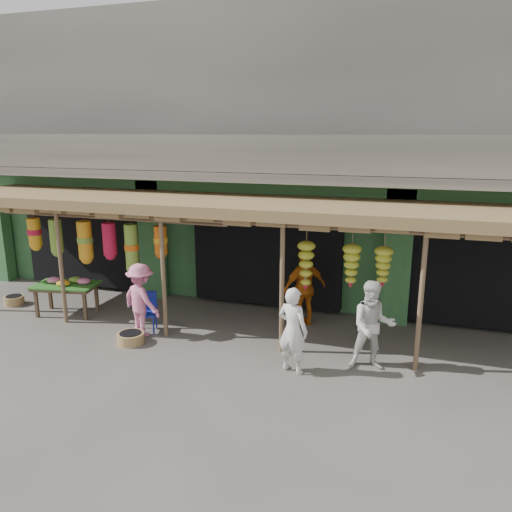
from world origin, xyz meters
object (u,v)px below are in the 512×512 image
(flower_table, at_px, (67,286))
(blue_chair, at_px, (147,309))
(person_vendor, at_px, (305,288))
(person_shopper, at_px, (141,300))
(person_front, at_px, (293,330))
(person_right, at_px, (373,326))

(flower_table, relative_size, blue_chair, 1.84)
(person_vendor, xyz_separation_m, person_shopper, (-3.11, -1.58, -0.09))
(person_front, xyz_separation_m, person_right, (1.32, 0.55, 0.03))
(person_right, xyz_separation_m, person_vendor, (-1.60, 1.68, 0.04))
(person_right, height_order, person_vendor, person_vendor)
(flower_table, relative_size, person_vendor, 0.90)
(person_shopper, bearing_deg, flower_table, 7.73)
(flower_table, bearing_deg, person_front, -21.97)
(person_front, distance_m, person_right, 1.43)
(person_right, distance_m, person_shopper, 4.71)
(person_vendor, height_order, person_shopper, person_vendor)
(flower_table, height_order, person_right, person_right)
(person_vendor, bearing_deg, flower_table, -30.98)
(flower_table, xyz_separation_m, blue_chair, (2.25, -0.30, -0.22))
(person_vendor, relative_size, person_shopper, 1.11)
(flower_table, distance_m, blue_chair, 2.28)
(blue_chair, xyz_separation_m, person_right, (4.75, -0.37, 0.35))
(person_right, distance_m, person_vendor, 2.32)
(person_right, bearing_deg, flower_table, 161.41)
(flower_table, relative_size, person_shopper, 1.00)
(flower_table, bearing_deg, person_right, -15.31)
(person_right, bearing_deg, person_vendor, 120.54)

